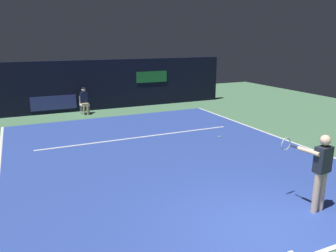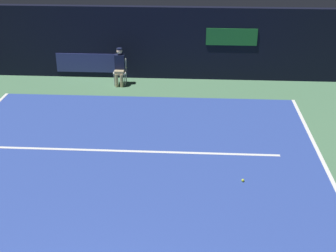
% 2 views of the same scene
% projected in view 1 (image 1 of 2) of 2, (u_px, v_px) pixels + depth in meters
% --- Properties ---
extents(ground_plane, '(28.52, 28.52, 0.00)m').
position_uv_depth(ground_plane, '(162.00, 154.00, 10.79)').
color(ground_plane, '#4C7A56').
extents(court_surface, '(9.69, 11.85, 0.01)m').
position_uv_depth(court_surface, '(162.00, 154.00, 10.79)').
color(court_surface, '#2D479E').
rests_on(court_surface, ground).
extents(line_sideline_left, '(0.10, 11.85, 0.01)m').
position_uv_depth(line_sideline_left, '(276.00, 136.00, 12.72)').
color(line_sideline_left, white).
rests_on(line_sideline_left, court_surface).
extents(line_service, '(7.56, 0.10, 0.01)m').
position_uv_depth(line_service, '(140.00, 137.00, 12.61)').
color(line_service, white).
rests_on(line_service, court_surface).
extents(back_wall, '(14.08, 0.33, 2.60)m').
position_uv_depth(back_wall, '(101.00, 85.00, 17.46)').
color(back_wall, black).
rests_on(back_wall, ground).
extents(tennis_player, '(0.71, 0.93, 1.73)m').
position_uv_depth(tennis_player, '(320.00, 168.00, 7.00)').
color(tennis_player, beige).
rests_on(tennis_player, ground).
extents(line_judge_on_chair, '(0.44, 0.53, 1.32)m').
position_uv_depth(line_judge_on_chair, '(84.00, 101.00, 16.40)').
color(line_judge_on_chair, white).
rests_on(line_judge_on_chair, ground).
extents(tennis_ball, '(0.07, 0.07, 0.07)m').
position_uv_depth(tennis_ball, '(220.00, 137.00, 12.55)').
color(tennis_ball, '#CCE033').
rests_on(tennis_ball, court_surface).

